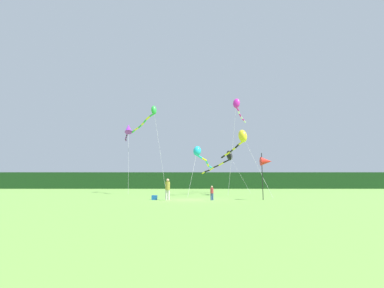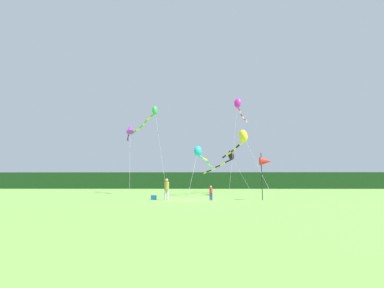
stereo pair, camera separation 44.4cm
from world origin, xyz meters
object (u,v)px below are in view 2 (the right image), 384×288
at_px(cooler_box, 154,198).
at_px(banner_flag_pole, 265,162).
at_px(kite_cyan, 200,153).
at_px(kite_magenta, 239,106).
at_px(kite_black, 228,158).
at_px(kite_green, 151,115).
at_px(kite_purple, 130,129).
at_px(person_adult, 167,188).
at_px(kite_yellow, 242,138).
at_px(person_child, 211,192).

xyz_separation_m(cooler_box, banner_flag_pole, (8.98, -0.17, 2.85)).
height_order(cooler_box, kite_cyan, kite_cyan).
distance_m(kite_magenta, kite_cyan, 9.53).
height_order(kite_black, kite_cyan, kite_black).
bearing_deg(kite_black, cooler_box, -114.58).
distance_m(banner_flag_pole, kite_magenta, 15.12).
bearing_deg(kite_black, kite_green, -149.60).
bearing_deg(kite_purple, kite_cyan, -37.98).
xyz_separation_m(person_adult, banner_flag_pole, (7.90, 0.31, 2.10)).
height_order(kite_yellow, kite_cyan, kite_yellow).
xyz_separation_m(kite_yellow, kite_cyan, (-4.63, 0.52, -1.61)).
bearing_deg(kite_cyan, person_child, -84.91).
xyz_separation_m(banner_flag_pole, kite_green, (-11.33, 11.55, 6.78)).
xyz_separation_m(kite_green, kite_cyan, (6.13, -3.27, -5.20)).
distance_m(kite_yellow, kite_purple, 16.82).
distance_m(person_child, kite_black, 18.83).
xyz_separation_m(person_child, kite_cyan, (-0.77, 8.68, 3.99)).
relative_size(kite_black, kite_yellow, 0.90).
bearing_deg(kite_yellow, kite_black, 92.54).
bearing_deg(kite_purple, kite_green, -50.05).
relative_size(person_child, kite_yellow, 0.11).
xyz_separation_m(person_adult, kite_purple, (-7.11, 16.25, 7.98)).
relative_size(cooler_box, kite_purple, 0.04).
xyz_separation_m(cooler_box, kite_green, (-2.35, 11.38, 9.63)).
bearing_deg(cooler_box, kite_purple, 110.94).
bearing_deg(kite_purple, kite_yellow, -29.51).
xyz_separation_m(person_child, banner_flag_pole, (4.42, 0.40, 2.41)).
height_order(person_adult, person_child, person_adult).
bearing_deg(kite_cyan, kite_purple, 142.02).
height_order(banner_flag_pole, kite_purple, kite_purple).
distance_m(cooler_box, kite_magenta, 18.96).
xyz_separation_m(person_child, kite_green, (-6.91, 11.95, 9.19)).
relative_size(banner_flag_pole, kite_magenta, 0.30).
distance_m(person_adult, kite_purple, 19.45).
bearing_deg(banner_flag_pole, kite_yellow, 94.16).
xyz_separation_m(banner_flag_pole, kite_purple, (-15.01, 15.94, 5.89)).
bearing_deg(kite_green, kite_cyan, -28.04).
xyz_separation_m(kite_green, kite_yellow, (10.76, -3.78, -3.60)).
bearing_deg(kite_black, kite_yellow, -87.46).
xyz_separation_m(kite_magenta, kite_black, (-0.97, 4.96, -6.37)).
distance_m(person_child, cooler_box, 4.61).
distance_m(cooler_box, kite_yellow, 12.84).
relative_size(kite_magenta, kite_green, 1.13).
bearing_deg(cooler_box, banner_flag_pole, -1.09).
relative_size(person_child, cooler_box, 2.63).
bearing_deg(kite_green, person_adult, -73.86).
relative_size(banner_flag_pole, kite_cyan, 0.47).
xyz_separation_m(kite_magenta, kite_yellow, (-0.54, -4.88, -5.10)).
distance_m(banner_flag_pole, kite_purple, 22.68).
relative_size(person_adult, kite_purple, 0.17).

